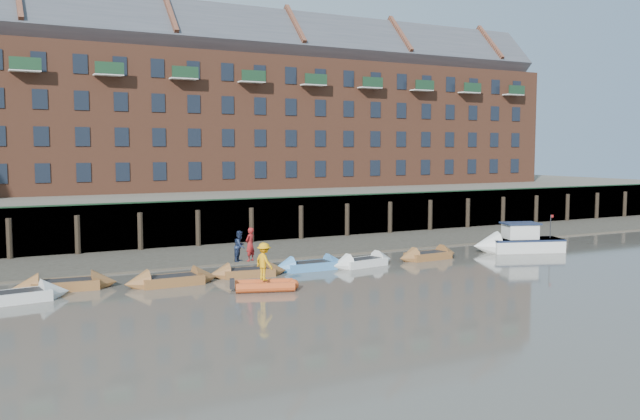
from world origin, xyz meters
TOP-DOWN VIEW (x-y plane):
  - ground at (0.00, 0.00)m, footprint 220.00×220.00m
  - foreshore at (0.00, 18.00)m, footprint 110.00×8.00m
  - mud_band at (0.00, 14.60)m, footprint 110.00×1.60m
  - river_wall at (-0.00, 22.38)m, footprint 110.00×1.23m
  - bank_terrace at (0.00, 36.00)m, footprint 110.00×28.00m
  - apartment_terrace at (-0.00, 36.99)m, footprint 80.60×15.56m
  - rowboat_0 at (-14.57, 9.05)m, footprint 4.99×1.95m
  - rowboat_1 at (-12.12, 10.81)m, footprint 4.94×1.88m
  - rowboat_2 at (-7.22, 9.56)m, footprint 4.75×1.41m
  - rowboat_3 at (-2.95, 9.94)m, footprint 4.38×1.76m
  - rowboat_4 at (0.90, 10.16)m, footprint 4.54×1.37m
  - rowboat_5 at (4.20, 9.85)m, footprint 4.56×1.94m
  - rowboat_6 at (9.08, 10.05)m, footprint 4.53×1.59m
  - rib_tender at (-3.44, 6.19)m, footprint 3.18×2.28m
  - motor_launch at (15.85, 9.97)m, footprint 6.34×3.83m
  - person_rower_a at (-2.83, 9.93)m, footprint 0.79×0.72m
  - person_rower_b at (-3.36, 10.06)m, footprint 1.01×1.02m
  - person_rib_crew at (-3.59, 6.22)m, footprint 0.92×1.30m

SIDE VIEW (x-z plane):
  - ground at x=0.00m, z-range 0.00..0.00m
  - foreshore at x=0.00m, z-range -0.25..0.25m
  - mud_band at x=0.00m, z-range -0.05..0.05m
  - rowboat_3 at x=-2.95m, z-range -0.40..0.84m
  - rowboat_5 at x=4.20m, z-range -0.41..0.87m
  - rowboat_6 at x=9.08m, z-range -0.42..0.87m
  - rowboat_4 at x=0.90m, z-range -0.42..0.89m
  - rib_tender at x=-3.44m, z-range -0.04..0.50m
  - rowboat_2 at x=-7.22m, z-range -0.44..0.93m
  - rowboat_1 at x=-12.12m, z-range -0.45..0.95m
  - rowboat_0 at x=-14.57m, z-range -0.46..0.95m
  - motor_launch at x=15.85m, z-range -0.61..1.88m
  - person_rib_crew at x=-3.59m, z-range 0.50..2.33m
  - river_wall at x=0.00m, z-range -0.06..3.24m
  - bank_terrace at x=0.00m, z-range 0.00..3.20m
  - person_rower_b at x=-3.36m, z-range 0.83..2.50m
  - person_rower_a at x=-2.83m, z-range 0.83..2.64m
  - apartment_terrace at x=0.00m, z-range 2.34..23.31m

